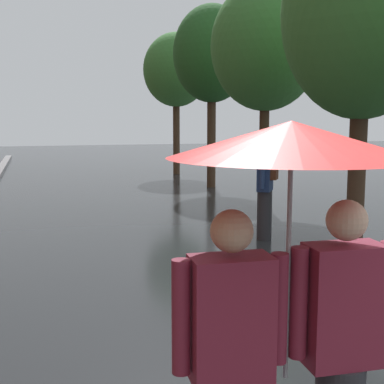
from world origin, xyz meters
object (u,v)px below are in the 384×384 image
(street_tree_1, at_px, (364,14))
(street_tree_4, at_px, (176,70))
(pedestrian_walking_midground, at_px, (266,187))
(street_tree_2, at_px, (266,47))
(street_tree_3, at_px, (212,55))
(couple_under_umbrella, at_px, (289,254))

(street_tree_1, xyz_separation_m, street_tree_4, (-0.01, 11.82, 0.09))
(street_tree_1, bearing_deg, pedestrian_walking_midground, 151.92)
(street_tree_2, xyz_separation_m, street_tree_4, (0.00, 8.06, 0.13))
(street_tree_1, height_order, pedestrian_walking_midground, street_tree_1)
(street_tree_2, relative_size, street_tree_4, 0.99)
(street_tree_1, relative_size, street_tree_3, 1.01)
(street_tree_3, xyz_separation_m, couple_under_umbrella, (-3.98, -13.13, -2.53))
(street_tree_2, distance_m, street_tree_4, 8.06)
(street_tree_1, bearing_deg, street_tree_4, 90.05)
(street_tree_2, height_order, pedestrian_walking_midground, street_tree_2)
(street_tree_2, height_order, couple_under_umbrella, street_tree_2)
(street_tree_2, distance_m, couple_under_umbrella, 10.22)
(street_tree_2, bearing_deg, street_tree_1, -89.77)
(street_tree_3, relative_size, street_tree_4, 1.04)
(street_tree_2, relative_size, couple_under_umbrella, 2.47)
(street_tree_3, xyz_separation_m, pedestrian_walking_midground, (-1.35, -7.03, -3.07))
(street_tree_4, height_order, couple_under_umbrella, street_tree_4)
(pedestrian_walking_midground, bearing_deg, street_tree_4, 83.21)
(street_tree_3, height_order, pedestrian_walking_midground, street_tree_3)
(street_tree_4, height_order, pedestrian_walking_midground, street_tree_4)
(street_tree_3, bearing_deg, couple_under_umbrella, -106.87)
(couple_under_umbrella, distance_m, pedestrian_walking_midground, 6.66)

